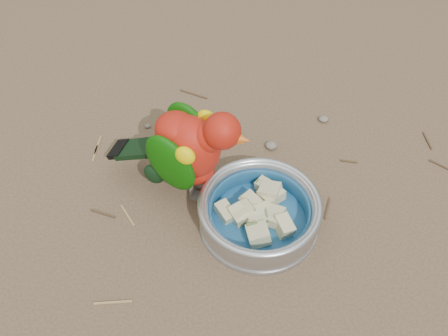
{
  "coord_description": "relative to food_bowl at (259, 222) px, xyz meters",
  "views": [
    {
      "loc": [
        -0.02,
        -0.46,
        0.71
      ],
      "look_at": [
        0.0,
        0.1,
        0.08
      ],
      "focal_mm": 40.0,
      "sensor_mm": 36.0,
      "label": 1
    }
  ],
  "objects": [
    {
      "name": "ground_debris",
      "position": [
        -0.1,
        -0.03,
        -0.01
      ],
      "size": [
        0.9,
        0.8,
        0.01
      ],
      "primitive_type": null,
      "color": "#A5814F",
      "rests_on": "ground"
    },
    {
      "name": "bowl_wall",
      "position": [
        0.0,
        0.0,
        0.03
      ],
      "size": [
        0.2,
        0.2,
        0.04
      ],
      "primitive_type": null,
      "color": "#B2B2BA",
      "rests_on": "food_bowl"
    },
    {
      "name": "fruit_wedges",
      "position": [
        -0.0,
        -0.0,
        0.02
      ],
      "size": [
        0.12,
        0.12,
        0.03
      ],
      "primitive_type": null,
      "color": "beige",
      "rests_on": "food_bowl"
    },
    {
      "name": "lory_parrot",
      "position": [
        -0.11,
        0.08,
        0.09
      ],
      "size": [
        0.26,
        0.19,
        0.19
      ],
      "primitive_type": null,
      "rotation": [
        0.0,
        0.0,
        -1.95
      ],
      "color": "#A91A0D",
      "rests_on": "ground"
    },
    {
      "name": "food_bowl",
      "position": [
        0.0,
        0.0,
        0.0
      ],
      "size": [
        0.2,
        0.2,
        0.02
      ],
      "primitive_type": "cylinder",
      "color": "#B2B2BA",
      "rests_on": "ground"
    },
    {
      "name": "ground",
      "position": [
        -0.06,
        -0.03,
        -0.01
      ],
      "size": [
        60.0,
        60.0,
        0.0
      ],
      "primitive_type": "plane",
      "color": "brown"
    }
  ]
}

